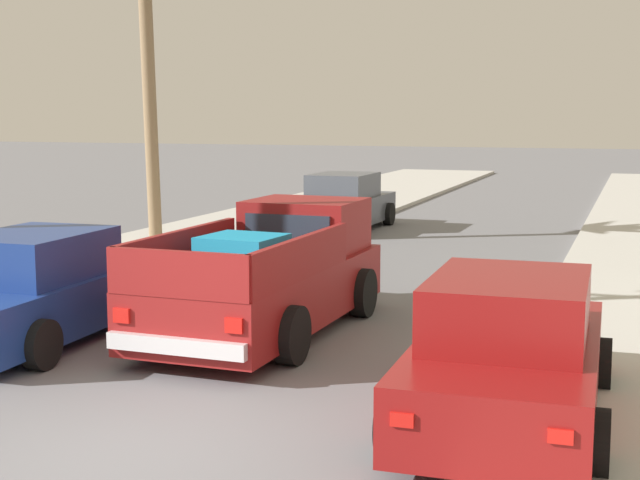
{
  "coord_description": "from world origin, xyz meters",
  "views": [
    {
      "loc": [
        4.43,
        -7.09,
        3.14
      ],
      "look_at": [
        -0.24,
        6.12,
        1.2
      ],
      "focal_mm": 51.1,
      "sensor_mm": 36.0,
      "label": 1
    }
  ],
  "objects_px": {
    "pickup_truck": "(271,277)",
    "car_left_mid": "(39,290)",
    "car_left_near": "(508,355)",
    "car_right_near": "(344,203)"
  },
  "relations": [
    {
      "from": "pickup_truck",
      "to": "car_left_near",
      "type": "relative_size",
      "value": 1.22
    },
    {
      "from": "pickup_truck",
      "to": "car_left_mid",
      "type": "relative_size",
      "value": 1.22
    },
    {
      "from": "pickup_truck",
      "to": "car_left_mid",
      "type": "height_order",
      "value": "pickup_truck"
    },
    {
      "from": "car_right_near",
      "to": "car_left_mid",
      "type": "relative_size",
      "value": 0.99
    },
    {
      "from": "pickup_truck",
      "to": "car_right_near",
      "type": "bearing_deg",
      "value": 102.81
    },
    {
      "from": "car_right_near",
      "to": "car_left_mid",
      "type": "height_order",
      "value": "same"
    },
    {
      "from": "pickup_truck",
      "to": "car_left_mid",
      "type": "xyz_separation_m",
      "value": [
        -2.82,
        -1.64,
        -0.08
      ]
    },
    {
      "from": "pickup_truck",
      "to": "car_left_mid",
      "type": "bearing_deg",
      "value": -149.83
    },
    {
      "from": "pickup_truck",
      "to": "car_left_near",
      "type": "xyz_separation_m",
      "value": [
        3.83,
        -2.93,
        -0.08
      ]
    },
    {
      "from": "car_left_near",
      "to": "car_right_near",
      "type": "xyz_separation_m",
      "value": [
        -6.47,
        14.54,
        0.0
      ]
    }
  ]
}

